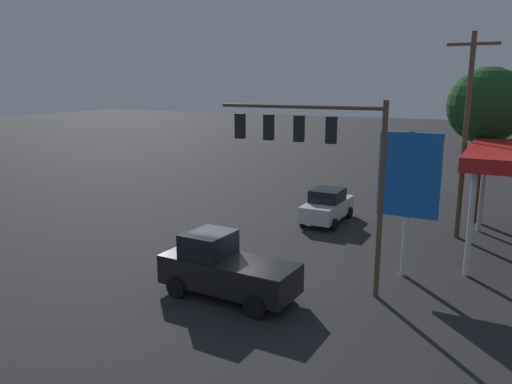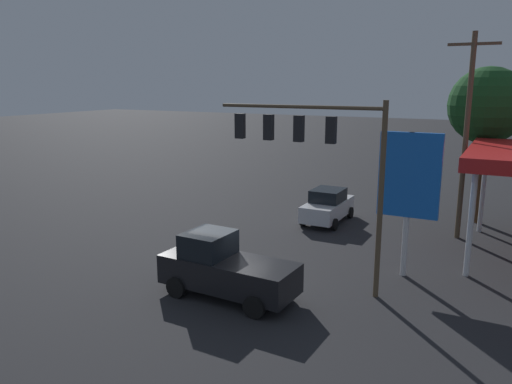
# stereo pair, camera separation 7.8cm
# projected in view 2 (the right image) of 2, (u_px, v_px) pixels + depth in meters

# --- Properties ---
(ground_plane) EXTENTS (200.00, 200.00, 0.00)m
(ground_plane) POSITION_uv_depth(u_px,v_px,m) (233.00, 284.00, 19.92)
(ground_plane) COLOR #262628
(traffic_signal_assembly) EXTENTS (6.68, 0.43, 7.29)m
(traffic_signal_assembly) POSITION_uv_depth(u_px,v_px,m) (314.00, 147.00, 18.81)
(traffic_signal_assembly) COLOR brown
(traffic_signal_assembly) RESTS_ON ground
(utility_pole) EXTENTS (2.40, 0.26, 10.29)m
(utility_pole) POSITION_uv_depth(u_px,v_px,m) (466.00, 133.00, 24.75)
(utility_pole) COLOR brown
(utility_pole) RESTS_ON ground
(price_sign) EXTENTS (2.43, 0.27, 5.97)m
(price_sign) POSITION_uv_depth(u_px,v_px,m) (409.00, 180.00, 20.00)
(price_sign) COLOR silver
(price_sign) RESTS_ON ground
(sedan_waiting) EXTENTS (2.07, 4.41, 1.93)m
(sedan_waiting) POSITION_uv_depth(u_px,v_px,m) (328.00, 206.00, 28.67)
(sedan_waiting) COLOR silver
(sedan_waiting) RESTS_ON ground
(pickup_parked) EXTENTS (5.28, 2.43, 2.40)m
(pickup_parked) POSITION_uv_depth(u_px,v_px,m) (225.00, 268.00, 18.58)
(pickup_parked) COLOR black
(pickup_parked) RESTS_ON ground
(street_tree) EXTENTS (4.21, 4.21, 8.77)m
(street_tree) POSITION_uv_depth(u_px,v_px,m) (487.00, 106.00, 27.31)
(street_tree) COLOR #4C331E
(street_tree) RESTS_ON ground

